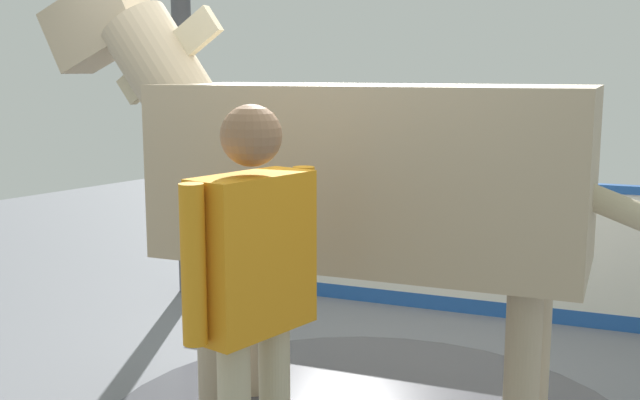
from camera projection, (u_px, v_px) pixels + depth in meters
The scene contains 4 objects.
barrier_wall at pixel (460, 250), 6.03m from camera, with size 1.07×4.13×1.07m.
roof_post_near at pixel (184, 126), 6.45m from camera, with size 0.16×0.16×2.85m, color #4C4C51.
horse at pixel (350, 170), 3.90m from camera, with size 1.33×3.38×2.42m.
handler at pixel (254, 293), 3.02m from camera, with size 0.70×0.25×1.76m.
Camera 1 is at (-3.43, -2.30, 1.89)m, focal length 43.46 mm.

